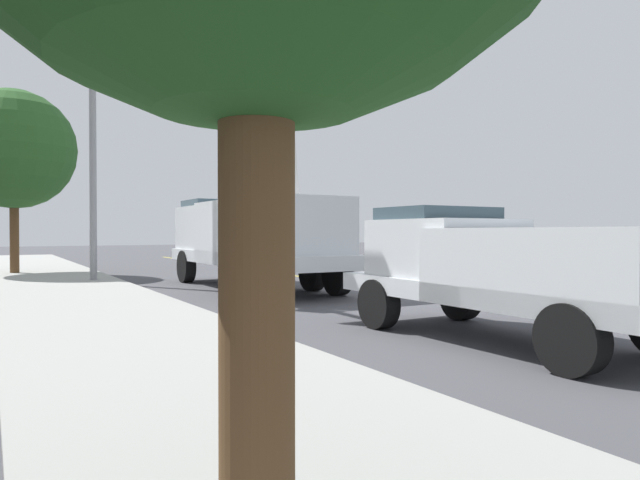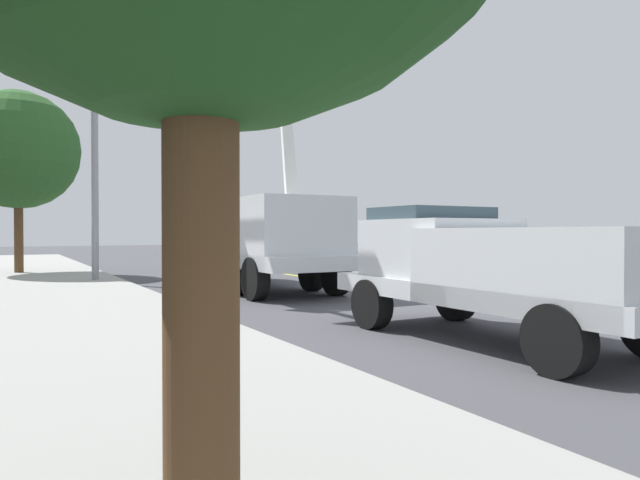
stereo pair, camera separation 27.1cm
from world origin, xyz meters
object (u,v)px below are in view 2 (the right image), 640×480
(utility_bucket_truck, at_px, (252,233))
(traffic_cone_mid_front, at_px, (258,266))
(traffic_signal_mast, at_px, (106,81))
(passing_minivan, at_px, (305,246))
(service_pickup_truck, at_px, (496,267))

(utility_bucket_truck, bearing_deg, traffic_cone_mid_front, -26.95)
(traffic_signal_mast, bearing_deg, passing_minivan, -59.27)
(passing_minivan, relative_size, traffic_signal_mast, 0.57)
(utility_bucket_truck, xyz_separation_m, service_pickup_truck, (-9.48, 0.32, -0.50))
(service_pickup_truck, distance_m, traffic_cone_mid_front, 13.98)
(utility_bucket_truck, distance_m, passing_minivan, 9.82)
(utility_bucket_truck, height_order, service_pickup_truck, utility_bucket_truck)
(utility_bucket_truck, relative_size, passing_minivan, 1.70)
(passing_minivan, height_order, traffic_signal_mast, traffic_signal_mast)
(service_pickup_truck, height_order, passing_minivan, service_pickup_truck)
(utility_bucket_truck, distance_m, service_pickup_truck, 9.50)
(passing_minivan, bearing_deg, utility_bucket_truck, 141.10)
(passing_minivan, xyz_separation_m, traffic_cone_mid_front, (-3.37, 3.99, -0.61))
(service_pickup_truck, distance_m, traffic_signal_mast, 12.70)
(service_pickup_truck, height_order, traffic_cone_mid_front, service_pickup_truck)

